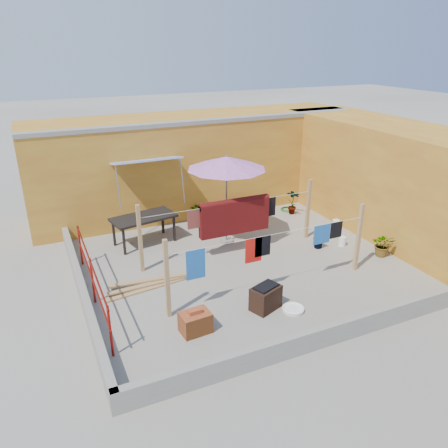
{
  "coord_description": "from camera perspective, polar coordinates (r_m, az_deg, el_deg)",
  "views": [
    {
      "loc": [
        -4.69,
        -9.05,
        5.43
      ],
      "look_at": [
        -0.43,
        0.3,
        1.13
      ],
      "focal_mm": 35.0,
      "sensor_mm": 36.0,
      "label": 1
    }
  ],
  "objects": [
    {
      "name": "brick_stack",
      "position": [
        9.0,
        -3.76,
        -12.67
      ],
      "size": [
        0.63,
        0.48,
        0.52
      ],
      "color": "#A45525",
      "rests_on": "ground"
    },
    {
      "name": "white_basin",
      "position": [
        9.81,
        9.03,
        -10.9
      ],
      "size": [
        0.49,
        0.49,
        0.09
      ],
      "color": "white",
      "rests_on": "ground"
    },
    {
      "name": "water_jug_a",
      "position": [
        12.99,
        15.18,
        -2.18
      ],
      "size": [
        0.2,
        0.2,
        0.31
      ],
      "color": "white",
      "rests_on": "ground"
    },
    {
      "name": "wall_right",
      "position": [
        13.94,
        22.2,
        5.06
      ],
      "size": [
        2.4,
        9.0,
        3.2
      ],
      "primitive_type": "cube",
      "color": "gold",
      "rests_on": "ground"
    },
    {
      "name": "green_hose",
      "position": [
        15.39,
        8.24,
        1.93
      ],
      "size": [
        0.47,
        0.47,
        0.07
      ],
      "color": "#197219",
      "rests_on": "ground"
    },
    {
      "name": "plant_right_a",
      "position": [
        14.94,
        8.98,
        2.89
      ],
      "size": [
        0.53,
        0.55,
        0.87
      ],
      "primitive_type": "imported",
      "rotation": [
        0.0,
        0.0,
        2.27
      ],
      "color": "#195217",
      "rests_on": "ground"
    },
    {
      "name": "ground",
      "position": [
        11.55,
        2.57,
        -5.36
      ],
      "size": [
        80.0,
        80.0,
        0.0
      ],
      "primitive_type": "plane",
      "color": "#9E998E",
      "rests_on": "ground"
    },
    {
      "name": "plant_right_b",
      "position": [
        12.57,
        12.35,
        -1.66
      ],
      "size": [
        0.37,
        0.44,
        0.71
      ],
      "primitive_type": "imported",
      "rotation": [
        0.0,
        0.0,
        4.55
      ],
      "color": "#195217",
      "rests_on": "ground"
    },
    {
      "name": "red_railing",
      "position": [
        10.06,
        -16.89,
        -6.29
      ],
      "size": [
        0.05,
        4.2,
        1.1
      ],
      "color": "maroon",
      "rests_on": "ground"
    },
    {
      "name": "water_jug_b",
      "position": [
        14.06,
        14.4,
        -0.07
      ],
      "size": [
        0.22,
        0.22,
        0.35
      ],
      "color": "white",
      "rests_on": "ground"
    },
    {
      "name": "parapet_left",
      "position": [
        10.46,
        -18.0,
        -8.41
      ],
      "size": [
        0.16,
        7.3,
        0.44
      ],
      "primitive_type": "cube",
      "color": "gray",
      "rests_on": "ground"
    },
    {
      "name": "plant_back_a",
      "position": [
        14.06,
        -3.24,
        1.57
      ],
      "size": [
        0.73,
        0.66,
        0.73
      ],
      "primitive_type": "imported",
      "rotation": [
        0.0,
        0.0,
        0.15
      ],
      "color": "#195217",
      "rests_on": "ground"
    },
    {
      "name": "parapet_front",
      "position": [
        8.89,
        13.41,
        -13.89
      ],
      "size": [
        8.3,
        0.16,
        0.44
      ],
      "primitive_type": "cube",
      "color": "gray",
      "rests_on": "ground"
    },
    {
      "name": "patio_umbrella",
      "position": [
        12.01,
        0.34,
        7.92
      ],
      "size": [
        2.56,
        2.56,
        2.63
      ],
      "color": "gray",
      "rests_on": "ground"
    },
    {
      "name": "wall_back",
      "position": [
        15.17,
        -3.73,
        8.08
      ],
      "size": [
        11.0,
        3.27,
        3.21
      ],
      "color": "gold",
      "rests_on": "ground"
    },
    {
      "name": "plant_back_b",
      "position": [
        14.73,
        3.24,
        2.39
      ],
      "size": [
        0.42,
        0.42,
        0.65
      ],
      "primitive_type": "imported",
      "rotation": [
        0.0,
        0.0,
        1.76
      ],
      "color": "#195217",
      "rests_on": "ground"
    },
    {
      "name": "lumber_pile",
      "position": [
        10.69,
        -9.8,
        -7.78
      ],
      "size": [
        2.15,
        0.6,
        0.13
      ],
      "color": "tan",
      "rests_on": "ground"
    },
    {
      "name": "clothesline_rig",
      "position": [
        11.6,
        1.76,
        0.44
      ],
      "size": [
        5.09,
        2.35,
        1.8
      ],
      "color": "tan",
      "rests_on": "ground"
    },
    {
      "name": "brazier",
      "position": [
        9.68,
        5.46,
        -9.52
      ],
      "size": [
        0.76,
        0.63,
        0.58
      ],
      "color": "black",
      "rests_on": "ground"
    },
    {
      "name": "outdoor_table",
      "position": [
        12.65,
        -10.47,
        0.64
      ],
      "size": [
        1.92,
        1.21,
        0.84
      ],
      "color": "black",
      "rests_on": "ground"
    },
    {
      "name": "plant_right_c",
      "position": [
        12.64,
        20.07,
        -2.56
      ],
      "size": [
        0.78,
        0.78,
        0.66
      ],
      "primitive_type": "imported",
      "rotation": [
        0.0,
        0.0,
        5.51
      ],
      "color": "#195217",
      "rests_on": "ground"
    }
  ]
}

